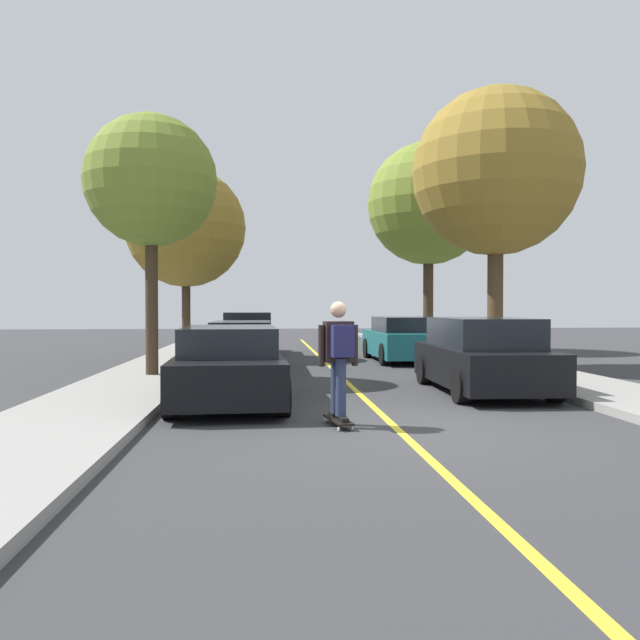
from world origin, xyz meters
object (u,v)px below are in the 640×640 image
object	(u,v)px
parked_car_right_nearest	(482,356)
parked_car_left_near	(242,346)
parked_car_right_near	(404,339)
parked_car_left_far	(248,334)
skateboarder	(339,353)
parked_car_left_nearest	(229,365)
street_tree_right_nearest	(496,173)
skateboard	(338,420)
street_tree_left_nearest	(151,182)
street_tree_left_near	(186,228)
street_tree_right_near	(429,204)

from	to	relation	value
parked_car_right_nearest	parked_car_left_near	bearing A→B (deg)	135.89
parked_car_right_near	parked_car_left_far	bearing A→B (deg)	144.87
skateboarder	parked_car_right_nearest	bearing A→B (deg)	45.31
parked_car_left_nearest	parked_car_right_near	distance (m)	9.36
street_tree_right_nearest	skateboard	distance (m)	10.68
parked_car_left_nearest	street_tree_left_nearest	bearing A→B (deg)	118.96
parked_car_left_far	skateboard	size ratio (longest dim) A/B	4.87
street_tree_left_near	parked_car_left_far	bearing A→B (deg)	41.08
parked_car_right_near	street_tree_right_nearest	world-z (taller)	street_tree_right_nearest
street_tree_left_nearest	street_tree_right_nearest	size ratio (longest dim) A/B	0.80
parked_car_left_far	parked_car_right_near	distance (m)	5.96
parked_car_left_nearest	skateboard	distance (m)	2.88
parked_car_right_nearest	skateboard	xyz separation A→B (m)	(-3.22, -3.22, -0.63)
parked_car_left_far	street_tree_left_near	world-z (taller)	street_tree_left_near
parked_car_left_far	skateboarder	bearing A→B (deg)	-83.10
street_tree_right_near	skateboarder	xyz separation A→B (m)	(-5.18, -14.81, -4.57)
parked_car_left_far	parked_car_right_near	world-z (taller)	parked_car_left_far
street_tree_left_near	skateboarder	size ratio (longest dim) A/B	3.67
street_tree_right_near	street_tree_left_nearest	bearing A→B (deg)	-134.51
street_tree_right_nearest	parked_car_left_far	bearing A→B (deg)	138.97
skateboarder	street_tree_left_near	bearing A→B (deg)	106.76
parked_car_left_near	street_tree_left_near	world-z (taller)	street_tree_left_near
parked_car_left_far	skateboard	world-z (taller)	parked_car_left_far
parked_car_left_far	street_tree_right_near	distance (m)	8.48
skateboard	street_tree_right_nearest	bearing A→B (deg)	56.23
street_tree_left_near	street_tree_right_nearest	world-z (taller)	street_tree_right_nearest
street_tree_right_near	parked_car_left_nearest	bearing A→B (deg)	-118.69
street_tree_right_near	parked_car_right_nearest	bearing A→B (deg)	-99.62
parked_car_right_near	street_tree_left_nearest	distance (m)	9.02
parked_car_left_nearest	street_tree_left_nearest	size ratio (longest dim) A/B	0.75
street_tree_right_near	skateboard	xyz separation A→B (m)	(-5.18, -14.77, -5.52)
parked_car_left_near	skateboard	bearing A→B (deg)	-78.23
parked_car_left_nearest	street_tree_left_near	xyz separation A→B (m)	(-1.96, 9.71, 3.61)
street_tree_left_near	street_tree_right_near	size ratio (longest dim) A/B	0.78
parked_car_right_near	parked_car_left_near	bearing A→B (deg)	-154.52
parked_car_right_near	street_tree_left_near	xyz separation A→B (m)	(-6.84, 1.72, 3.59)
parked_car_right_nearest	street_tree_left_near	world-z (taller)	street_tree_left_near
parked_car_left_nearest	skateboarder	bearing A→B (deg)	-54.34
parked_car_left_nearest	parked_car_left_far	size ratio (longest dim) A/B	1.05
parked_car_left_near	street_tree_left_nearest	size ratio (longest dim) A/B	0.79
parked_car_left_near	skateboarder	distance (m)	8.16
parked_car_left_near	street_tree_right_near	distance (m)	10.86
parked_car_right_nearest	skateboarder	distance (m)	4.58
street_tree_right_near	skateboarder	size ratio (longest dim) A/B	4.72
parked_car_right_nearest	street_tree_right_nearest	world-z (taller)	street_tree_right_nearest
parked_car_right_nearest	parked_car_right_near	size ratio (longest dim) A/B	1.00
street_tree_left_nearest	street_tree_right_nearest	bearing A→B (deg)	12.35
street_tree_right_nearest	street_tree_left_near	bearing A→B (deg)	154.26
parked_car_left_nearest	skateboard	world-z (taller)	parked_car_left_nearest
parked_car_left_nearest	parked_car_left_near	world-z (taller)	parked_car_left_nearest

